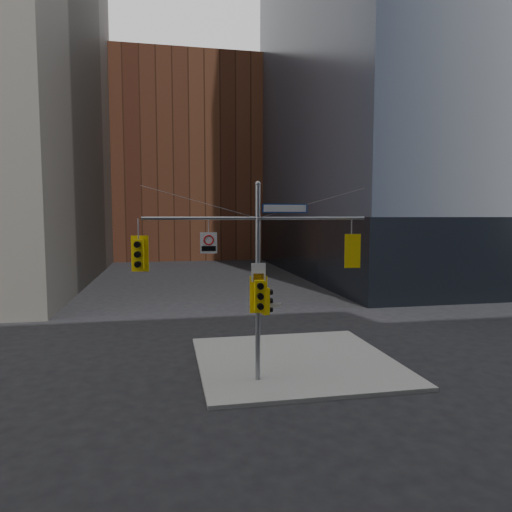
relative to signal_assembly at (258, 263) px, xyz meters
name	(u,v)px	position (x,y,z in m)	size (l,w,h in m)	color
ground	(270,406)	(0.00, -1.99, -4.42)	(160.00, 160.00, 0.00)	black
sidewalk_corner	(295,361)	(2.00, 2.01, -4.34)	(8.00, 8.00, 0.15)	gray
podium_ne	(450,243)	(28.00, 30.01, -1.42)	(36.40, 36.40, 6.00)	black
brick_midrise	(186,164)	(0.00, 56.01, 9.58)	(26.00, 20.00, 28.00)	brown
signal_assembly	(258,263)	(0.00, 0.00, 0.00)	(8.00, 0.80, 7.30)	gray
traffic_light_west_arm	(139,254)	(-4.10, 0.01, 0.38)	(0.59, 0.52, 1.23)	yellow
traffic_light_east_arm	(351,251)	(3.52, 0.00, 0.38)	(0.59, 0.49, 1.24)	yellow
traffic_light_pole_side	(266,301)	(0.32, 0.01, -1.39)	(0.40, 0.34, 0.96)	yellow
traffic_light_pole_front	(259,295)	(0.00, -0.27, -1.12)	(0.63, 0.50, 1.32)	yellow
street_sign_blade	(285,208)	(0.98, 0.00, 1.93)	(1.67, 0.08, 0.32)	navy
regulatory_sign_arm	(209,242)	(-1.75, -0.02, 0.76)	(0.59, 0.11, 0.73)	silver
regulatory_sign_pole	(259,273)	(0.00, -0.12, -0.35)	(0.51, 0.05, 0.67)	silver
street_blade_ew	(270,305)	(0.45, 0.01, -1.55)	(0.80, 0.12, 0.16)	silver
street_blade_ns	(255,301)	(0.00, 0.46, -1.47)	(0.10, 0.76, 0.15)	#145926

